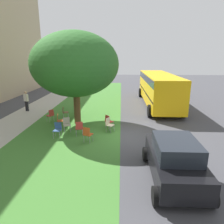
# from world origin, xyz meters

# --- Properties ---
(ground) EXTENTS (80.00, 80.00, 0.00)m
(ground) POSITION_xyz_m (0.00, 0.00, 0.00)
(ground) COLOR #424247
(grass_verge) EXTENTS (48.00, 6.00, 0.01)m
(grass_verge) POSITION_xyz_m (0.00, 3.20, 0.00)
(grass_verge) COLOR #3D752D
(grass_verge) RESTS_ON ground
(street_tree) EXTENTS (5.62, 5.62, 6.04)m
(street_tree) POSITION_xyz_m (2.19, 3.16, 3.95)
(street_tree) COLOR brown
(street_tree) RESTS_ON ground
(chair_0) EXTENTS (0.58, 0.59, 0.88)m
(chair_0) POSITION_xyz_m (1.21, 0.97, 0.52)
(chair_0) COLOR #B7332D
(chair_0) RESTS_ON ground
(chair_1) EXTENTS (0.57, 0.58, 0.88)m
(chair_1) POSITION_xyz_m (2.38, 5.10, 0.52)
(chair_1) COLOR #B7332D
(chair_1) RESTS_ON ground
(chair_2) EXTENTS (0.52, 0.51, 0.88)m
(chair_2) POSITION_xyz_m (-0.15, 2.57, 0.52)
(chair_2) COLOR #B7332D
(chair_2) RESTS_ON ground
(chair_3) EXTENTS (0.53, 0.53, 0.88)m
(chair_3) POSITION_xyz_m (3.26, 4.35, 0.52)
(chair_3) COLOR brown
(chair_3) RESTS_ON ground
(chair_4) EXTENTS (0.44, 0.44, 0.88)m
(chair_4) POSITION_xyz_m (-0.42, 3.75, 0.52)
(chair_4) COLOR #335184
(chair_4) RESTS_ON ground
(chair_5) EXTENTS (0.57, 0.58, 0.88)m
(chair_5) POSITION_xyz_m (0.59, 0.89, 0.52)
(chair_5) COLOR beige
(chair_5) RESTS_ON ground
(chair_6) EXTENTS (0.51, 0.52, 0.88)m
(chair_6) POSITION_xyz_m (1.27, 4.15, 0.52)
(chair_6) COLOR #C64C1E
(chair_6) RESTS_ON ground
(chair_7) EXTENTS (0.55, 0.54, 0.88)m
(chair_7) POSITION_xyz_m (0.52, 3.48, 0.52)
(chair_7) COLOR #ADA393
(chair_7) RESTS_ON ground
(chair_8) EXTENTS (0.54, 0.54, 0.88)m
(chair_8) POSITION_xyz_m (-1.07, 1.94, 0.52)
(chair_8) COLOR #C64C1E
(chair_8) RESTS_ON ground
(parked_car) EXTENTS (3.70, 1.92, 1.65)m
(parked_car) POSITION_xyz_m (-4.29, -1.78, 0.84)
(parked_car) COLOR black
(parked_car) RESTS_ON ground
(school_bus) EXTENTS (10.40, 2.80, 2.88)m
(school_bus) POSITION_xyz_m (7.83, -3.24, 1.76)
(school_bus) COLOR yellow
(school_bus) RESTS_ON ground
(pedestrian_0) EXTENTS (0.31, 0.41, 1.69)m
(pedestrian_0) POSITION_xyz_m (5.14, 8.07, 0.93)
(pedestrian_0) COLOR black
(pedestrian_0) RESTS_ON ground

